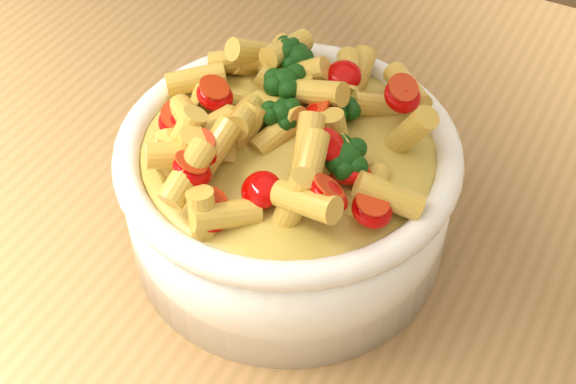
% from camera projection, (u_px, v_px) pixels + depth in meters
% --- Properties ---
extents(table, '(1.20, 0.80, 0.90)m').
position_uv_depth(table, '(292.00, 309.00, 0.68)').
color(table, '#A87948').
rests_on(table, ground).
extents(serving_bowl, '(0.23, 0.23, 0.10)m').
position_uv_depth(serving_bowl, '(288.00, 191.00, 0.56)').
color(serving_bowl, white).
rests_on(serving_bowl, table).
extents(pasta_salad, '(0.18, 0.18, 0.04)m').
position_uv_depth(pasta_salad, '(288.00, 123.00, 0.52)').
color(pasta_salad, '#EABB49').
rests_on(pasta_salad, serving_bowl).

